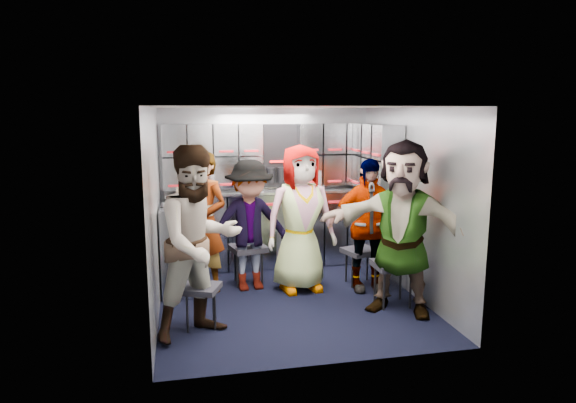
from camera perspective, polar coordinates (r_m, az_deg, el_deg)
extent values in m
plane|color=black|center=(5.78, 0.18, -10.85)|extent=(3.00, 3.00, 0.00)
cube|color=#989DA6|center=(6.95, -2.40, 1.66)|extent=(2.80, 0.04, 2.10)
cube|color=#989DA6|center=(5.39, -14.55, -1.12)|extent=(0.04, 3.00, 2.10)
cube|color=#989DA6|center=(5.94, 13.50, -0.04)|extent=(0.04, 3.00, 2.10)
cube|color=silver|center=(5.40, 0.19, 10.44)|extent=(2.80, 3.00, 0.02)
cube|color=#949AA3|center=(6.85, -2.08, -3.19)|extent=(2.68, 0.38, 0.99)
cube|color=#949AA3|center=(6.05, -12.09, -5.20)|extent=(0.38, 0.76, 0.99)
cube|color=silver|center=(6.75, -2.11, 1.11)|extent=(2.68, 0.42, 0.03)
cube|color=#949AA3|center=(6.75, -2.22, 5.18)|extent=(2.68, 0.28, 0.82)
cube|color=#949AA3|center=(6.46, 9.80, 4.82)|extent=(0.28, 1.00, 0.82)
cube|color=#949AA3|center=(6.54, 9.87, -3.94)|extent=(0.28, 1.20, 1.00)
cube|color=#B2161E|center=(6.58, -1.80, -0.31)|extent=(2.60, 0.02, 0.03)
cube|color=black|center=(5.05, -9.74, -9.49)|extent=(0.45, 0.44, 0.06)
cylinder|color=black|center=(5.01, -11.13, -12.15)|extent=(0.02, 0.02, 0.37)
cylinder|color=black|center=(5.02, -8.12, -12.03)|extent=(0.02, 0.02, 0.37)
cylinder|color=black|center=(5.22, -11.17, -11.24)|extent=(0.02, 0.02, 0.37)
cylinder|color=black|center=(5.23, -8.29, -11.13)|extent=(0.02, 0.02, 0.37)
cube|color=black|center=(6.19, -4.45, -5.20)|extent=(0.47, 0.45, 0.06)
cylinder|color=black|center=(6.12, -5.63, -7.64)|extent=(0.03, 0.03, 0.42)
cylinder|color=black|center=(6.15, -2.90, -7.50)|extent=(0.03, 0.03, 0.42)
cylinder|color=black|center=(6.35, -5.89, -6.97)|extent=(0.03, 0.03, 0.42)
cylinder|color=black|center=(6.39, -3.25, -6.83)|extent=(0.03, 0.03, 0.42)
cube|color=black|center=(6.17, 0.99, -5.76)|extent=(0.44, 0.43, 0.05)
cylinder|color=black|center=(6.10, 0.03, -7.92)|extent=(0.02, 0.02, 0.36)
cylinder|color=black|center=(6.15, 2.38, -7.76)|extent=(0.02, 0.02, 0.36)
cylinder|color=black|center=(6.30, -0.38, -7.32)|extent=(0.02, 0.02, 0.36)
cylinder|color=black|center=(6.35, 1.89, -7.17)|extent=(0.02, 0.02, 0.36)
cube|color=black|center=(6.22, 8.06, -5.48)|extent=(0.46, 0.44, 0.06)
cylinder|color=black|center=(6.13, 7.17, -7.78)|extent=(0.02, 0.02, 0.39)
cylinder|color=black|center=(6.22, 9.56, -7.57)|extent=(0.02, 0.02, 0.39)
cylinder|color=black|center=(6.34, 6.48, -7.16)|extent=(0.02, 0.02, 0.39)
cylinder|color=black|center=(6.43, 8.80, -6.97)|extent=(0.02, 0.02, 0.39)
cube|color=black|center=(5.61, 11.62, -6.92)|extent=(0.41, 0.38, 0.06)
cylinder|color=black|center=(5.52, 10.63, -9.74)|extent=(0.03, 0.03, 0.42)
cylinder|color=black|center=(5.63, 13.46, -9.42)|extent=(0.03, 0.03, 0.42)
cylinder|color=black|center=(5.74, 9.65, -8.92)|extent=(0.03, 0.03, 0.42)
cylinder|color=black|center=(5.85, 12.39, -8.64)|extent=(0.03, 0.03, 0.42)
imported|color=black|center=(5.92, -9.32, -2.31)|extent=(0.70, 0.68, 1.62)
imported|color=black|center=(4.73, -9.84, -4.52)|extent=(1.07, 0.99, 1.77)
imported|color=black|center=(5.94, -4.26, -2.67)|extent=(1.03, 0.65, 1.52)
imported|color=black|center=(5.89, 1.39, -1.90)|extent=(0.88, 0.62, 1.69)
imported|color=black|center=(5.97, 8.73, -2.61)|extent=(0.92, 0.44, 1.53)
imported|color=black|center=(5.34, 12.55, -2.87)|extent=(1.65, 1.40, 1.78)
cylinder|color=white|center=(6.60, -8.50, 2.02)|extent=(0.07, 0.07, 0.25)
cylinder|color=white|center=(6.60, -8.28, 2.08)|extent=(0.07, 0.07, 0.26)
cylinder|color=white|center=(6.83, 3.50, 2.40)|extent=(0.07, 0.07, 0.25)
cylinder|color=#C0B187|center=(6.59, -11.96, 1.22)|extent=(0.09, 0.09, 0.09)
cylinder|color=#C0B187|center=(6.76, 1.38, 1.73)|extent=(0.07, 0.07, 0.11)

